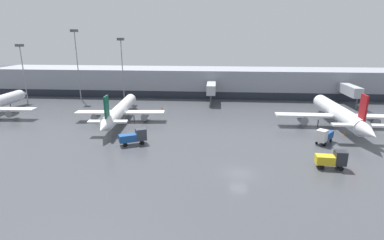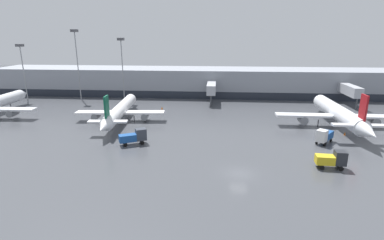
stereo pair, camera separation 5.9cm
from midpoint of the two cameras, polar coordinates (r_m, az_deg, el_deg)
name	(u,v)px [view 2 (the right image)]	position (r m, az deg, el deg)	size (l,w,h in m)	color
ground_plane	(239,173)	(45.97, 8.97, -10.03)	(320.00, 320.00, 0.00)	#424449
terminal_building	(228,82)	(104.38, 6.82, 7.21)	(160.00, 27.63, 9.00)	gray
parked_jet_1	(339,114)	(74.48, 26.20, 1.11)	(27.53, 33.16, 9.37)	silver
parked_jet_2	(120,111)	(73.52, -13.52, 1.77)	(21.24, 32.43, 8.27)	white
service_truck_0	(134,136)	(57.50, -10.93, -3.09)	(5.27, 3.68, 2.91)	#19478C
service_truck_1	(332,159)	(51.28, 25.17, -6.75)	(4.49, 2.04, 2.89)	gold
service_truck_2	(324,136)	(62.22, 23.89, -2.73)	(4.32, 4.77, 2.92)	#19478C
traffic_cone_0	(162,108)	(83.98, -5.72, 2.31)	(0.47, 0.47, 0.79)	orange
traffic_cone_1	(345,133)	(69.50, 27.12, -2.30)	(0.36, 0.36, 0.73)	orange
apron_light_mast_0	(122,52)	(96.69, -13.26, 12.54)	(1.80, 1.80, 19.22)	gray
apron_light_mast_1	(76,46)	(101.29, -21.24, 12.98)	(1.80, 1.80, 21.69)	gray
apron_light_mast_2	(21,56)	(108.18, -29.74, 10.56)	(1.80, 1.80, 17.40)	gray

